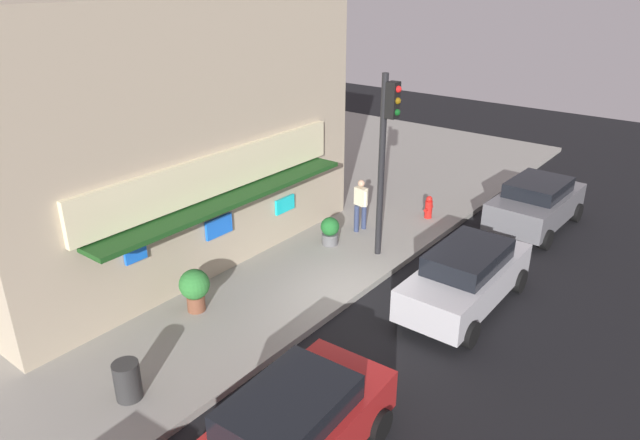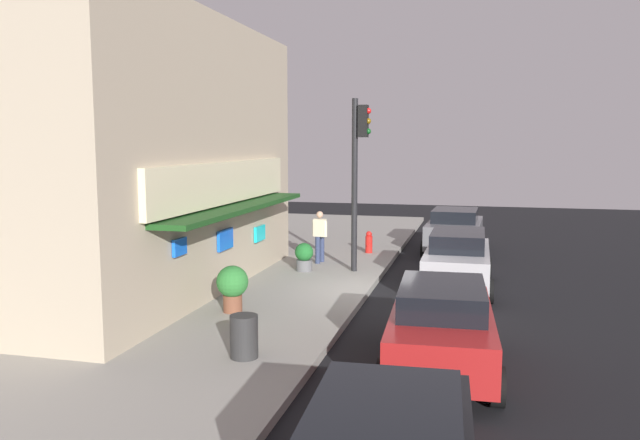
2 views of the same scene
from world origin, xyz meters
name	(u,v)px [view 1 (image 1 of 2)]	position (x,y,z in m)	size (l,w,h in m)	color
ground_plane	(355,302)	(0.00, 0.00, 0.00)	(50.93, 50.93, 0.00)	black
sidewalk	(192,234)	(0.00, 6.36, 0.09)	(33.96, 12.72, 0.18)	gray
corner_building	(122,123)	(-1.15, 7.61, 3.73)	(11.21, 8.92, 7.11)	tan
traffic_light	(386,144)	(2.40, 0.77, 3.51)	(0.32, 0.58, 5.22)	black
fire_hydrant	(429,207)	(5.68, 0.98, 0.55)	(0.49, 0.25, 0.78)	red
trash_can	(127,381)	(-5.84, 1.31, 0.57)	(0.51, 0.51, 0.79)	#2D2D2D
pedestrian	(361,203)	(3.45, 2.22, 1.10)	(0.51, 0.53, 1.69)	navy
potted_plant_by_doorway	(195,287)	(-2.94, 2.70, 0.81)	(0.74, 0.74, 1.09)	brown
potted_plant_by_window	(330,230)	(2.03, 2.36, 0.63)	(0.56, 0.56, 0.86)	#59595B
parked_car_grey	(536,203)	(7.50, -1.94, 0.85)	(4.06, 2.23, 1.63)	slate
parked_car_silver	(466,276)	(1.55, -2.25, 0.84)	(4.38, 1.95, 1.62)	#B7B7BC
parked_car_red	(290,431)	(-5.11, -2.20, 0.82)	(4.24, 2.15, 1.58)	#AD1E1E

